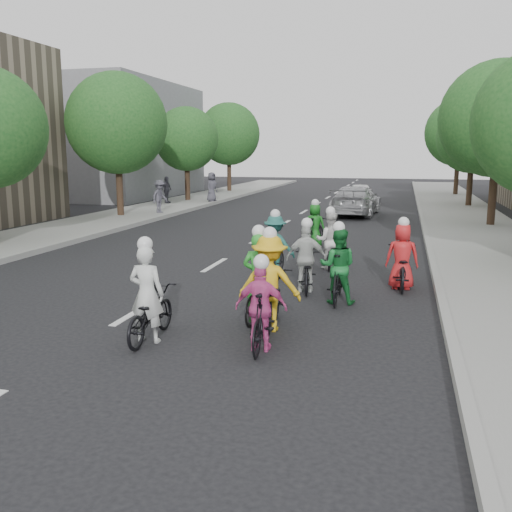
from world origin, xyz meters
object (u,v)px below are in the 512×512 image
at_px(cyclist_4, 402,263).
at_px(follow_car_trail, 360,193).
at_px(cyclist_5, 259,288).
at_px(cyclist_8, 307,266).
at_px(spectator_0, 160,196).
at_px(cyclist_1, 338,272).
at_px(cyclist_0, 149,307).
at_px(spectator_1, 166,190).
at_px(cyclist_7, 275,250).
at_px(follow_car_lead, 356,201).
at_px(spectator_2, 212,187).
at_px(cyclist_6, 330,247).
at_px(cyclist_3, 262,314).
at_px(cyclist_2, 270,292).
at_px(cyclist_9, 315,229).

height_order(cyclist_4, follow_car_trail, cyclist_4).
xyz_separation_m(cyclist_5, cyclist_8, (0.47, 2.60, -0.06)).
bearing_deg(spectator_0, cyclist_1, -130.41).
distance_m(cyclist_0, spectator_1, 25.03).
height_order(cyclist_7, cyclist_8, cyclist_7).
distance_m(cyclist_5, follow_car_lead, 19.04).
distance_m(follow_car_lead, spectator_2, 10.03).
bearing_deg(spectator_1, cyclist_6, -132.70).
distance_m(cyclist_1, spectator_0, 18.02).
relative_size(cyclist_5, follow_car_trail, 0.51).
bearing_deg(cyclist_8, spectator_0, -62.52).
bearing_deg(cyclist_5, follow_car_trail, -83.98).
xyz_separation_m(cyclist_0, cyclist_3, (1.99, 0.04, 0.01)).
distance_m(cyclist_5, cyclist_8, 2.65).
distance_m(follow_car_trail, spectator_2, 9.39).
xyz_separation_m(cyclist_7, follow_car_lead, (0.82, 15.02, 0.06)).
height_order(cyclist_0, follow_car_trail, cyclist_0).
xyz_separation_m(cyclist_6, spectator_1, (-11.84, 16.18, 0.33)).
bearing_deg(follow_car_lead, cyclist_7, 90.73).
distance_m(cyclist_7, follow_car_trail, 22.47).
bearing_deg(cyclist_1, spectator_1, -59.12).
height_order(cyclist_0, spectator_0, cyclist_0).
relative_size(cyclist_5, spectator_1, 1.18).
bearing_deg(follow_car_lead, cyclist_2, 94.08).
relative_size(cyclist_5, spectator_0, 1.13).
distance_m(cyclist_1, follow_car_lead, 17.29).
height_order(follow_car_trail, spectator_2, spectator_2).
xyz_separation_m(cyclist_0, follow_car_lead, (1.80, 20.59, 0.16)).
relative_size(cyclist_1, cyclist_9, 1.06).
distance_m(cyclist_0, cyclist_7, 5.65).
bearing_deg(cyclist_4, cyclist_5, 51.25).
relative_size(cyclist_1, cyclist_2, 0.92).
bearing_deg(spectator_2, spectator_1, 140.00).
xyz_separation_m(cyclist_2, spectator_2, (-9.20, 23.62, 0.35)).
xyz_separation_m(cyclist_2, cyclist_7, (-0.90, 4.45, -0.01)).
bearing_deg(cyclist_6, cyclist_2, 81.99).
xyz_separation_m(cyclist_3, spectator_2, (-9.32, 24.70, 0.45)).
xyz_separation_m(cyclist_5, cyclist_9, (-0.29, 8.88, -0.04)).
height_order(cyclist_3, cyclist_6, cyclist_6).
bearing_deg(cyclist_1, spectator_2, -65.94).
bearing_deg(spectator_1, spectator_0, -149.09).
distance_m(cyclist_2, follow_car_trail, 26.92).
distance_m(cyclist_8, cyclist_9, 6.33).
bearing_deg(cyclist_3, cyclist_2, -87.38).
bearing_deg(cyclist_7, cyclist_2, 105.59).
bearing_deg(cyclist_4, cyclist_6, -46.13).
bearing_deg(cyclist_5, cyclist_9, -82.33).
bearing_deg(cyclist_3, spectator_0, -65.01).
bearing_deg(cyclist_9, spectator_0, -28.90).
bearing_deg(spectator_1, cyclist_7, -137.76).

